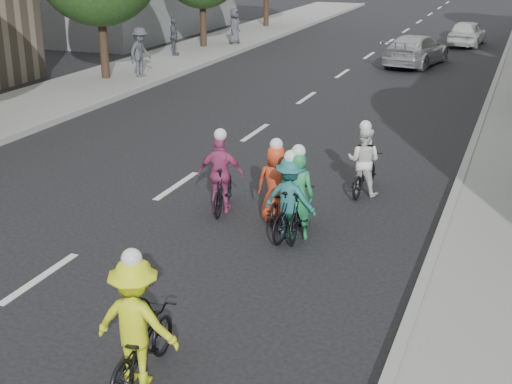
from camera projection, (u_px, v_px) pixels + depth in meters
The scene contains 15 objects.
ground at pixel (40, 278), 11.94m from camera, with size 120.00×120.00×0.00m, color black.
sidewalk_left at pixel (29, 107), 23.39m from camera, with size 4.00×80.00×0.15m, color gray.
curb_left at pixel (79, 112), 22.73m from camera, with size 0.18×80.00×0.18m, color #999993.
curb_right at pixel (471, 151), 18.63m from camera, with size 0.18×80.00×0.18m, color #999993.
cyclist_0 at pixel (222, 181), 14.65m from camera, with size 1.02×1.70×1.78m.
cyclist_1 at pixel (291, 204), 13.36m from camera, with size 1.08×1.69×1.73m.
cyclist_2 at pixel (138, 332), 9.00m from camera, with size 1.14×1.74×1.87m.
cyclist_3 at pixel (277, 191), 14.22m from camera, with size 0.84×1.59×1.71m.
cyclist_4 at pixel (298, 205), 13.39m from camera, with size 0.66×1.66×1.84m.
cyclist_5 at pixel (364, 168), 15.68m from camera, with size 0.77×1.62×1.67m.
follow_car_lead at pixel (416, 50), 31.08m from camera, with size 1.86×4.57×1.33m, color silver.
follow_car_trail at pixel (467, 33), 36.66m from camera, with size 1.53×3.81×1.30m, color silver.
spectator_0 at pixel (140, 52), 27.76m from camera, with size 1.23×0.71×1.91m, color #4A4956.
spectator_1 at pixel (174, 37), 32.74m from camera, with size 0.99×0.41×1.69m, color #51535E.
spectator_2 at pixel (234, 26), 36.16m from camera, with size 0.86×0.56×1.77m, color #494A55.
Camera 1 is at (7.25, -8.70, 5.43)m, focal length 50.00 mm.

